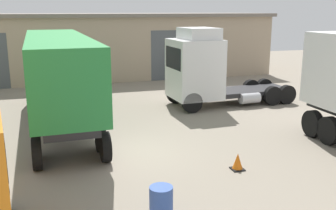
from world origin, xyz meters
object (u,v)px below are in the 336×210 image
object	(u,v)px
tractor_unit_white	(204,70)
container_trailer_green	(59,69)
oil_drum	(161,204)
traffic_cone	(238,162)

from	to	relation	value
tractor_unit_white	container_trailer_green	distance (m)	7.56
container_trailer_green	tractor_unit_white	bearing A→B (deg)	-81.04
tractor_unit_white	oil_drum	distance (m)	12.04
container_trailer_green	traffic_cone	size ratio (longest dim) A/B	21.55
container_trailer_green	oil_drum	distance (m)	9.70
tractor_unit_white	oil_drum	xyz separation A→B (m)	(-5.44, -10.63, -1.50)
container_trailer_green	oil_drum	xyz separation A→B (m)	(1.97, -9.27, -2.08)
container_trailer_green	oil_drum	bearing A→B (deg)	-169.50
oil_drum	container_trailer_green	bearing A→B (deg)	101.98
tractor_unit_white	container_trailer_green	world-z (taller)	tractor_unit_white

